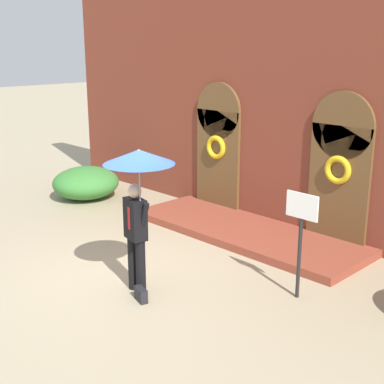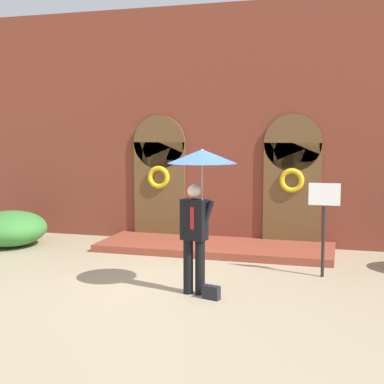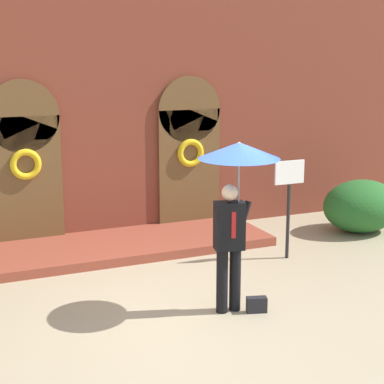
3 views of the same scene
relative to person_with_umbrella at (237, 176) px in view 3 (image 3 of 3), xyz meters
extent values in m
plane|color=tan|center=(-0.53, 0.19, -1.91)|extent=(80.00, 80.00, 0.00)
cube|color=brown|center=(-0.53, 4.39, 0.89)|extent=(14.00, 0.50, 5.60)
cube|color=brown|center=(-2.13, 4.10, -0.71)|extent=(1.30, 0.08, 2.40)
cylinder|color=brown|center=(-2.13, 4.10, 0.49)|extent=(1.30, 0.08, 1.30)
cube|color=brown|center=(1.07, 4.10, -0.71)|extent=(1.30, 0.08, 2.40)
cylinder|color=brown|center=(1.07, 4.10, 0.49)|extent=(1.30, 0.08, 1.30)
torus|color=gold|center=(-2.13, 4.03, -0.36)|extent=(0.56, 0.12, 0.56)
torus|color=gold|center=(1.07, 4.03, -0.36)|extent=(0.56, 0.12, 0.56)
cube|color=brown|center=(-0.53, 3.24, -1.83)|extent=(5.20, 1.80, 0.16)
cylinder|color=black|center=(-0.20, 0.00, -1.46)|extent=(0.16, 0.16, 0.90)
cylinder|color=black|center=(0.00, 0.00, -1.46)|extent=(0.16, 0.16, 0.90)
cube|color=black|center=(-0.10, 0.00, -0.68)|extent=(0.44, 0.32, 0.66)
cube|color=#A51919|center=(-0.10, -0.13, -0.64)|extent=(0.06, 0.02, 0.36)
sphere|color=beige|center=(-0.10, 0.00, -0.22)|extent=(0.22, 0.22, 0.22)
cylinder|color=black|center=(0.12, 0.00, -0.58)|extent=(0.22, 0.09, 0.46)
cylinder|color=gray|center=(0.03, 0.00, -0.26)|extent=(0.02, 0.02, 0.98)
cone|color=#284CB7|center=(0.03, 0.00, 0.34)|extent=(1.10, 1.10, 0.22)
cone|color=white|center=(0.03, 0.00, 0.35)|extent=(0.61, 0.61, 0.20)
cube|color=black|center=(0.24, -0.20, -1.80)|extent=(0.30, 0.19, 0.22)
cylinder|color=black|center=(1.87, 1.66, -1.26)|extent=(0.06, 0.06, 1.30)
cube|color=white|center=(1.87, 1.66, -0.39)|extent=(0.56, 0.03, 0.40)
ellipsoid|color=#235B23|center=(4.09, 2.50, -1.39)|extent=(1.59, 1.28, 1.04)
camera|label=1|loc=(6.23, -4.96, 2.01)|focal=50.00mm
camera|label=2|loc=(2.20, -8.18, 0.70)|focal=50.00mm
camera|label=3|loc=(-3.88, -7.46, 1.67)|focal=60.00mm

